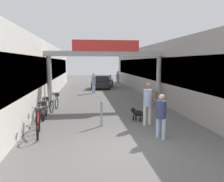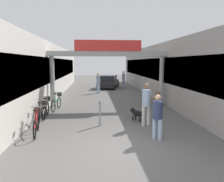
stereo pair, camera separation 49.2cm
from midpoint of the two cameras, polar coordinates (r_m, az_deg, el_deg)
ground_plane at (r=7.05m, az=2.17°, el=-14.73°), size 80.00×80.00×0.00m
storefront_left at (r=17.90m, az=-20.41°, el=4.82°), size 3.00×26.00×3.95m
storefront_right at (r=18.51m, az=12.15°, el=5.20°), size 3.00×26.00×3.95m
arcade_sign_gateway at (r=13.27m, az=-2.72°, el=8.02°), size 7.40×0.47×3.97m
pedestrian_with_dog at (r=9.30m, az=7.74°, el=-2.64°), size 0.43×0.43×1.80m
pedestrian_companion at (r=7.78m, az=10.96°, el=-5.81°), size 0.48×0.48×1.58m
pedestrian_carrying_crate at (r=18.86m, az=-5.59°, el=2.43°), size 0.47×0.47×1.76m
pedestrian_elderly_walking at (r=23.07m, az=0.90°, el=3.38°), size 0.47×0.47×1.76m
dog_on_leash at (r=10.15m, az=5.19°, el=-5.72°), size 0.66×0.76×0.56m
bicycle_red_nearest at (r=8.65m, az=-20.25°, el=-7.91°), size 0.46×1.68×0.98m
bicycle_black_second at (r=10.14m, az=-19.26°, el=-5.63°), size 0.46×1.69×0.98m
bicycle_silver_third at (r=11.21m, az=-18.39°, el=-4.36°), size 0.46×1.69×0.98m
bicycle_green_farthest at (r=12.66m, az=-15.83°, el=-2.93°), size 0.46×1.68×0.98m
bollard_post_metal at (r=9.19m, az=-4.31°, el=-5.83°), size 0.10×0.10×1.08m
cafe_chair_wood_nearer at (r=13.89m, az=9.74°, el=-1.42°), size 0.51×0.51×0.89m
parked_car_black at (r=22.87m, az=-3.04°, el=2.41°), size 2.61×4.29×1.33m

